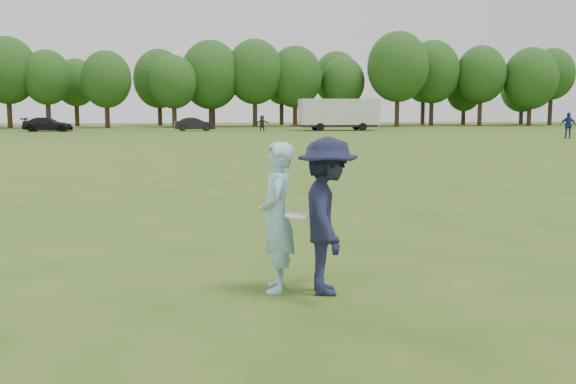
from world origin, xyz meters
name	(u,v)px	position (x,y,z in m)	size (l,w,h in m)	color
ground	(308,282)	(0.00, 0.00, 0.00)	(200.00, 200.00, 0.00)	#345016
thrower	(277,217)	(-0.46, -0.32, 0.91)	(0.66, 0.43, 1.82)	#99D2ED
defender	(327,216)	(0.12, -0.53, 0.94)	(1.22, 0.70, 1.88)	#1A1E3A
player_far_b	(568,125)	(27.58, 38.36, 0.97)	(1.14, 0.48, 1.95)	navy
player_far_d	(262,123)	(6.80, 57.05, 0.79)	(1.47, 0.47, 1.59)	#292929
car_d	(48,124)	(-13.82, 60.60, 0.69)	(1.92, 4.73, 1.37)	black
car_f	(194,124)	(0.35, 60.13, 0.67)	(1.41, 4.05, 1.33)	black
field_cone	(503,135)	(24.25, 41.96, 0.15)	(0.28, 0.28, 0.30)	#F65F0C
disc_in_play	(296,216)	(-0.28, -0.65, 0.97)	(0.27, 0.28, 0.07)	white
cargo_trailer	(339,113)	(14.93, 58.99, 1.78)	(9.00, 2.75, 3.20)	silver
treeline	(210,76)	(2.81, 76.90, 6.26)	(130.35, 18.39, 11.74)	#332114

